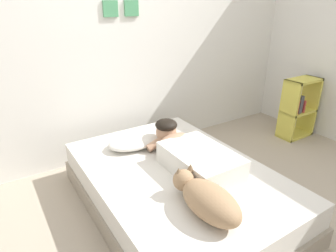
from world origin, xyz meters
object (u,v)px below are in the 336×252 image
(dog, at_px, (207,199))
(bookshelf, at_px, (298,108))
(pillow, at_px, (135,141))
(person_lying, at_px, (190,152))
(coffee_cup, at_px, (173,141))
(bed, at_px, (177,188))
(cell_phone, at_px, (206,167))

(dog, height_order, bookshelf, bookshelf)
(pillow, distance_m, dog, 1.07)
(person_lying, xyz_separation_m, coffee_cup, (0.07, 0.35, -0.07))
(pillow, bearing_deg, coffee_cup, -29.18)
(bed, xyz_separation_m, bookshelf, (2.06, 0.35, 0.20))
(pillow, relative_size, dog, 0.90)
(dog, distance_m, coffee_cup, 0.96)
(bed, distance_m, bookshelf, 2.10)
(pillow, height_order, cell_phone, pillow)
(bed, bearing_deg, coffee_cup, 60.71)
(coffee_cup, relative_size, bookshelf, 0.17)
(bookshelf, bearing_deg, dog, -158.12)
(dog, distance_m, bookshelf, 2.37)
(cell_phone, bearing_deg, pillow, 115.79)
(bed, distance_m, dog, 0.62)
(person_lying, xyz_separation_m, dog, (-0.27, -0.55, -0.00))
(person_lying, relative_size, coffee_cup, 7.36)
(bookshelf, bearing_deg, person_lying, -170.13)
(pillow, relative_size, cell_phone, 3.71)
(bed, xyz_separation_m, dog, (-0.13, -0.53, 0.29))
(pillow, bearing_deg, cell_phone, -64.21)
(coffee_cup, xyz_separation_m, cell_phone, (0.01, -0.48, -0.03))
(dog, xyz_separation_m, coffee_cup, (0.34, 0.90, -0.07))
(person_lying, bearing_deg, coffee_cup, 78.79)
(bed, relative_size, pillow, 3.71)
(pillow, height_order, coffee_cup, pillow)
(coffee_cup, bearing_deg, bookshelf, -0.52)
(dog, bearing_deg, coffee_cup, 69.34)
(person_lying, height_order, cell_phone, person_lying)
(person_lying, bearing_deg, pillow, 114.30)
(cell_phone, xyz_separation_m, bookshelf, (1.85, 0.46, 0.01))
(pillow, xyz_separation_m, dog, (-0.03, -1.07, 0.05))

